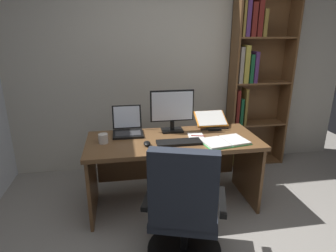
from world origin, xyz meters
TOP-DOWN VIEW (x-y plane):
  - wall_back at (0.00, 1.97)m, footprint 4.64×0.12m
  - desk at (-0.19, 1.01)m, footprint 1.67×0.72m
  - bookshelf at (1.00, 1.77)m, footprint 0.77×0.26m
  - office_chair at (-0.26, 0.15)m, footprint 0.70×0.62m
  - monitor at (-0.16, 1.17)m, footprint 0.45×0.16m
  - laptop at (-0.62, 1.18)m, footprint 0.30×0.34m
  - keyboard at (-0.16, 0.81)m, footprint 0.42×0.15m
  - computer_mouse at (-0.46, 0.81)m, footprint 0.06×0.10m
  - reading_stand_with_book at (0.29, 1.24)m, footprint 0.34×0.29m
  - open_binder at (0.27, 0.76)m, footprint 0.47×0.35m
  - notepad at (0.04, 0.95)m, footprint 0.17×0.23m
  - pen at (0.06, 0.95)m, footprint 0.14×0.05m
  - coffee_mug at (-0.86, 0.94)m, footprint 0.09×0.09m

SIDE VIEW (x-z plane):
  - office_chair at x=-0.26m, z-range -0.08..0.92m
  - desk at x=-0.19m, z-range 0.17..0.89m
  - notepad at x=0.04m, z-range 0.73..0.74m
  - open_binder at x=0.27m, z-range 0.73..0.75m
  - keyboard at x=-0.16m, z-range 0.73..0.75m
  - pen at x=0.06m, z-range 0.74..0.75m
  - computer_mouse at x=-0.46m, z-range 0.73..0.77m
  - coffee_mug at x=-0.86m, z-range 0.73..0.82m
  - laptop at x=-0.62m, z-range 0.65..0.91m
  - reading_stand_with_book at x=0.29m, z-range 0.73..0.88m
  - monitor at x=-0.16m, z-range 0.73..1.16m
  - bookshelf at x=1.00m, z-range 0.05..2.27m
  - wall_back at x=0.00m, z-range 0.00..2.71m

